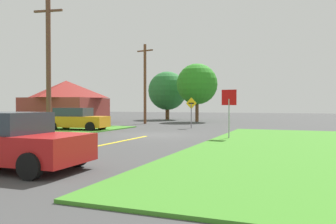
{
  "coord_description": "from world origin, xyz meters",
  "views": [
    {
      "loc": [
        8.39,
        -19.15,
        1.83
      ],
      "look_at": [
        -0.07,
        2.67,
        1.34
      ],
      "focal_mm": 36.77,
      "sensor_mm": 36.0,
      "label": 1
    }
  ],
  "objects_px": {
    "stop_sign": "(229,104)",
    "parked_car_near_building": "(76,119)",
    "oak_tree_left": "(197,84)",
    "pine_tree_center": "(167,91)",
    "direction_sign": "(191,109)",
    "barn": "(66,102)",
    "utility_pole_mid": "(145,83)",
    "car_behind_on_main_road": "(9,141)",
    "utility_pole_near": "(49,66)"
  },
  "relations": [
    {
      "from": "utility_pole_mid",
      "to": "barn",
      "type": "relative_size",
      "value": 1.01
    },
    {
      "from": "oak_tree_left",
      "to": "utility_pole_mid",
      "type": "bearing_deg",
      "value": -121.57
    },
    {
      "from": "direction_sign",
      "to": "pine_tree_center",
      "type": "height_order",
      "value": "pine_tree_center"
    },
    {
      "from": "stop_sign",
      "to": "parked_car_near_building",
      "type": "height_order",
      "value": "stop_sign"
    },
    {
      "from": "direction_sign",
      "to": "barn",
      "type": "height_order",
      "value": "barn"
    },
    {
      "from": "stop_sign",
      "to": "pine_tree_center",
      "type": "xyz_separation_m",
      "value": [
        -11.91,
        21.55,
        1.69
      ]
    },
    {
      "from": "parked_car_near_building",
      "to": "car_behind_on_main_road",
      "type": "bearing_deg",
      "value": -66.7
    },
    {
      "from": "car_behind_on_main_road",
      "to": "pine_tree_center",
      "type": "xyz_separation_m",
      "value": [
        -7.73,
        32.23,
        2.76
      ]
    },
    {
      "from": "parked_car_near_building",
      "to": "barn",
      "type": "bearing_deg",
      "value": 125.61
    },
    {
      "from": "stop_sign",
      "to": "pine_tree_center",
      "type": "height_order",
      "value": "pine_tree_center"
    },
    {
      "from": "car_behind_on_main_road",
      "to": "direction_sign",
      "type": "height_order",
      "value": "direction_sign"
    },
    {
      "from": "stop_sign",
      "to": "barn",
      "type": "distance_m",
      "value": 21.46
    },
    {
      "from": "barn",
      "to": "direction_sign",
      "type": "bearing_deg",
      "value": -11.85
    },
    {
      "from": "pine_tree_center",
      "to": "stop_sign",
      "type": "bearing_deg",
      "value": -61.08
    },
    {
      "from": "stop_sign",
      "to": "car_behind_on_main_road",
      "type": "distance_m",
      "value": 11.51
    },
    {
      "from": "utility_pole_near",
      "to": "direction_sign",
      "type": "height_order",
      "value": "utility_pole_near"
    },
    {
      "from": "utility_pole_mid",
      "to": "stop_sign",
      "type": "bearing_deg",
      "value": -48.72
    },
    {
      "from": "stop_sign",
      "to": "utility_pole_mid",
      "type": "relative_size",
      "value": 0.34
    },
    {
      "from": "direction_sign",
      "to": "parked_car_near_building",
      "type": "bearing_deg",
      "value": -142.28
    },
    {
      "from": "utility_pole_mid",
      "to": "barn",
      "type": "height_order",
      "value": "utility_pole_mid"
    },
    {
      "from": "utility_pole_near",
      "to": "oak_tree_left",
      "type": "bearing_deg",
      "value": 80.13
    },
    {
      "from": "utility_pole_mid",
      "to": "pine_tree_center",
      "type": "distance_m",
      "value": 9.75
    },
    {
      "from": "direction_sign",
      "to": "barn",
      "type": "relative_size",
      "value": 0.32
    },
    {
      "from": "utility_pole_mid",
      "to": "oak_tree_left",
      "type": "bearing_deg",
      "value": 58.43
    },
    {
      "from": "car_behind_on_main_road",
      "to": "parked_car_near_building",
      "type": "height_order",
      "value": "same"
    },
    {
      "from": "utility_pole_mid",
      "to": "parked_car_near_building",
      "type": "bearing_deg",
      "value": -95.33
    },
    {
      "from": "car_behind_on_main_road",
      "to": "pine_tree_center",
      "type": "relative_size",
      "value": 0.74
    },
    {
      "from": "utility_pole_mid",
      "to": "oak_tree_left",
      "type": "xyz_separation_m",
      "value": [
        3.52,
        5.73,
        0.1
      ]
    },
    {
      "from": "parked_car_near_building",
      "to": "utility_pole_mid",
      "type": "distance_m",
      "value": 10.16
    },
    {
      "from": "car_behind_on_main_road",
      "to": "oak_tree_left",
      "type": "xyz_separation_m",
      "value": [
        -2.77,
        28.32,
        3.26
      ]
    },
    {
      "from": "stop_sign",
      "to": "parked_car_near_building",
      "type": "relative_size",
      "value": 0.59
    },
    {
      "from": "stop_sign",
      "to": "barn",
      "type": "relative_size",
      "value": 0.35
    },
    {
      "from": "oak_tree_left",
      "to": "pine_tree_center",
      "type": "xyz_separation_m",
      "value": [
        -4.96,
        3.91,
        -0.5
      ]
    },
    {
      "from": "parked_car_near_building",
      "to": "oak_tree_left",
      "type": "height_order",
      "value": "oak_tree_left"
    },
    {
      "from": "parked_car_near_building",
      "to": "utility_pole_near",
      "type": "height_order",
      "value": "utility_pole_near"
    },
    {
      "from": "direction_sign",
      "to": "oak_tree_left",
      "type": "relative_size",
      "value": 0.38
    },
    {
      "from": "pine_tree_center",
      "to": "direction_sign",
      "type": "bearing_deg",
      "value": -61.88
    },
    {
      "from": "pine_tree_center",
      "to": "barn",
      "type": "xyz_separation_m",
      "value": [
        -6.75,
        -10.94,
        -1.42
      ]
    },
    {
      "from": "car_behind_on_main_road",
      "to": "oak_tree_left",
      "type": "distance_m",
      "value": 28.64
    },
    {
      "from": "direction_sign",
      "to": "pine_tree_center",
      "type": "xyz_separation_m",
      "value": [
        -7.44,
        13.92,
        2.07
      ]
    },
    {
      "from": "parked_car_near_building",
      "to": "direction_sign",
      "type": "height_order",
      "value": "direction_sign"
    },
    {
      "from": "utility_pole_near",
      "to": "oak_tree_left",
      "type": "xyz_separation_m",
      "value": [
        3.38,
        19.42,
        -0.06
      ]
    },
    {
      "from": "oak_tree_left",
      "to": "pine_tree_center",
      "type": "relative_size",
      "value": 1.06
    },
    {
      "from": "parked_car_near_building",
      "to": "pine_tree_center",
      "type": "distance_m",
      "value": 19.45
    },
    {
      "from": "utility_pole_mid",
      "to": "car_behind_on_main_road",
      "type": "bearing_deg",
      "value": -74.44
    },
    {
      "from": "parked_car_near_building",
      "to": "direction_sign",
      "type": "distance_m",
      "value": 8.74
    },
    {
      "from": "direction_sign",
      "to": "stop_sign",
      "type": "bearing_deg",
      "value": -59.66
    },
    {
      "from": "direction_sign",
      "to": "barn",
      "type": "distance_m",
      "value": 14.51
    },
    {
      "from": "stop_sign",
      "to": "parked_car_near_building",
      "type": "distance_m",
      "value": 11.64
    },
    {
      "from": "car_behind_on_main_road",
      "to": "parked_car_near_building",
      "type": "bearing_deg",
      "value": 117.4
    }
  ]
}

